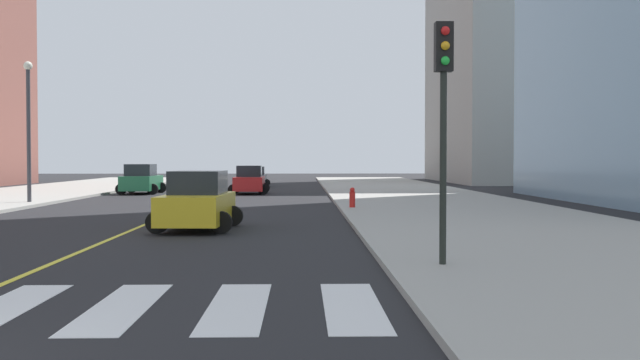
# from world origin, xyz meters

# --- Properties ---
(sidewalk_kerb_east) EXTENTS (10.00, 120.00, 0.15)m
(sidewalk_kerb_east) POSITION_xyz_m (12.20, 20.00, 0.07)
(sidewalk_kerb_east) COLOR #9E9B93
(sidewalk_kerb_east) RESTS_ON ground
(lane_divider_paint) EXTENTS (0.16, 80.00, 0.01)m
(lane_divider_paint) POSITION_xyz_m (0.00, 40.00, 0.01)
(lane_divider_paint) COLOR yellow
(lane_divider_paint) RESTS_ON ground
(parking_garage_concrete) EXTENTS (18.00, 24.00, 29.37)m
(parking_garage_concrete) POSITION_xyz_m (28.97, 66.73, 14.68)
(parking_garage_concrete) COLOR #9E9B93
(parking_garage_concrete) RESTS_ON ground
(car_gray_nearest) EXTENTS (2.37, 3.78, 1.68)m
(car_gray_nearest) POSITION_xyz_m (1.67, 53.92, 0.79)
(car_gray_nearest) COLOR slate
(car_gray_nearest) RESTS_ON ground
(car_green_second) EXTENTS (2.79, 4.44, 1.97)m
(car_green_second) POSITION_xyz_m (-5.15, 41.69, 0.92)
(car_green_second) COLOR #236B42
(car_green_second) RESTS_ON ground
(car_yellow_third) EXTENTS (2.80, 4.37, 1.92)m
(car_yellow_third) POSITION_xyz_m (2.09, 16.67, 0.90)
(car_yellow_third) COLOR gold
(car_yellow_third) RESTS_ON ground
(car_red_fourth) EXTENTS (2.65, 4.21, 1.87)m
(car_red_fourth) POSITION_xyz_m (2.03, 41.41, 0.88)
(car_red_fourth) COLOR red
(car_red_fourth) RESTS_ON ground
(traffic_light_near_corner) EXTENTS (0.36, 0.41, 4.94)m
(traffic_light_near_corner) POSITION_xyz_m (8.40, 7.51, 3.61)
(traffic_light_near_corner) COLOR black
(traffic_light_near_corner) RESTS_ON sidewalk_kerb_east
(fire_hydrant) EXTENTS (0.26, 0.26, 0.89)m
(fire_hydrant) POSITION_xyz_m (7.77, 25.34, 0.58)
(fire_hydrant) COLOR red
(fire_hydrant) RESTS_ON sidewalk_kerb_east
(street_lamp) EXTENTS (0.44, 0.44, 7.07)m
(street_lamp) POSITION_xyz_m (-8.25, 30.00, 4.34)
(street_lamp) COLOR #38383D
(street_lamp) RESTS_ON sidewalk_kerb_west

